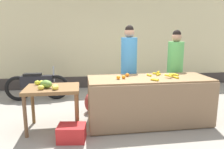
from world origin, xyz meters
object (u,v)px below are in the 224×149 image
at_px(parked_motorcycle, 37,85).
at_px(vendor_woman_green_shirt, 175,70).
at_px(produce_crate, 72,133).
at_px(produce_sack, 92,102).
at_px(vendor_woman_blue_shirt, 129,69).

bearing_deg(parked_motorcycle, vendor_woman_green_shirt, -19.45).
relative_size(produce_crate, produce_sack, 0.97).
xyz_separation_m(vendor_woman_green_shirt, parked_motorcycle, (-3.20, 1.13, -0.49)).
bearing_deg(parked_motorcycle, vendor_woman_blue_shirt, -27.55).
distance_m(parked_motorcycle, produce_sack, 1.73).
bearing_deg(vendor_woman_green_shirt, produce_sack, 178.43).
bearing_deg(parked_motorcycle, produce_sack, -38.89).
xyz_separation_m(parked_motorcycle, produce_crate, (0.95, -2.30, -0.27)).
distance_m(vendor_woman_green_shirt, produce_crate, 2.64).
xyz_separation_m(parked_motorcycle, produce_sack, (1.34, -1.08, -0.18)).
xyz_separation_m(vendor_woman_blue_shirt, produce_crate, (-1.20, -1.17, -0.82)).
bearing_deg(produce_sack, vendor_woman_green_shirt, -1.57).
xyz_separation_m(vendor_woman_blue_shirt, parked_motorcycle, (-2.15, 1.12, -0.54)).
bearing_deg(vendor_woman_blue_shirt, produce_crate, -135.53).
distance_m(vendor_woman_green_shirt, parked_motorcycle, 3.43).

